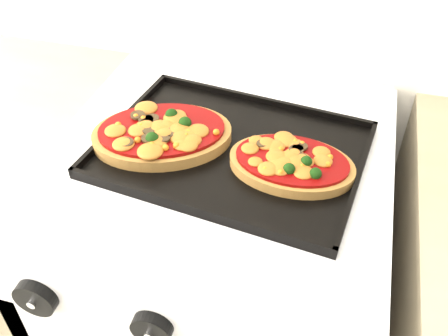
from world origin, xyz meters
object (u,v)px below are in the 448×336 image
(stove, at_px, (221,299))
(pizza_left, at_px, (162,132))
(baking_tray, at_px, (232,149))
(pizza_right, at_px, (292,162))

(stove, xyz_separation_m, pizza_left, (-0.10, -0.02, 0.48))
(stove, bearing_deg, pizza_left, -169.47)
(stove, height_order, pizza_left, pizza_left)
(stove, bearing_deg, baking_tray, -22.06)
(pizza_left, xyz_separation_m, pizza_right, (0.23, -0.02, -0.00))
(stove, height_order, pizza_right, pizza_right)
(stove, distance_m, pizza_right, 0.50)
(stove, bearing_deg, pizza_right, -14.36)
(stove, distance_m, baking_tray, 0.47)
(pizza_left, bearing_deg, baking_tray, 3.67)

